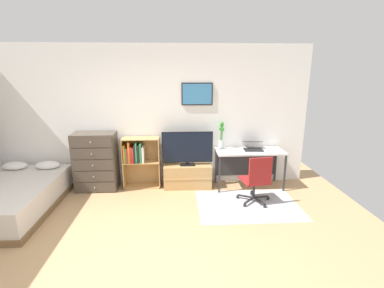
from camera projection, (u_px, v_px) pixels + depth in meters
name	position (u px, v px, depth m)	size (l,w,h in m)	color
ground_plane	(138.00, 259.00, 3.40)	(7.20, 7.20, 0.00)	tan
wall_back_with_posters	(151.00, 117.00, 5.40)	(6.12, 0.09, 2.70)	white
area_rug	(248.00, 205.00, 4.76)	(1.70, 1.20, 0.01)	#B2B7BC
bed	(11.00, 197.00, 4.53)	(1.33, 2.04, 0.59)	brown
dresser	(96.00, 162.00, 5.29)	(0.77, 0.46, 1.10)	#4C4238
bookshelf	(138.00, 158.00, 5.38)	(0.70, 0.30, 0.98)	tan
tv_stand	(187.00, 176.00, 5.48)	(0.92, 0.41, 0.45)	tan
television	(187.00, 148.00, 5.31)	(0.96, 0.16, 0.66)	black
desk	(249.00, 156.00, 5.45)	(1.29, 0.56, 0.74)	silver
office_chair	(257.00, 179.00, 4.71)	(0.58, 0.58, 0.86)	#232326
laptop	(253.00, 146.00, 5.42)	(0.38, 0.41, 0.16)	black
computer_mouse	(267.00, 150.00, 5.33)	(0.06, 0.10, 0.03)	silver
bamboo_vase	(221.00, 135.00, 5.40)	(0.10, 0.10, 0.53)	silver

